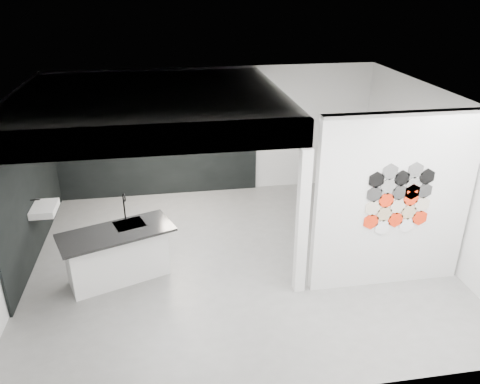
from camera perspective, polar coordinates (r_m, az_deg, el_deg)
name	(u,v)px	position (r m, az deg, el deg)	size (l,w,h in m)	color
floor	(237,259)	(8.25, -0.36, -8.22)	(7.00, 6.00, 0.01)	slate
partition_panel	(394,203)	(7.38, 18.21, -1.29)	(2.45, 0.15, 2.80)	silver
bay_clad_back	(157,145)	(10.36, -10.11, 5.70)	(4.40, 0.04, 2.35)	black
bay_clad_left	(30,188)	(8.85, -24.26, 0.47)	(0.04, 4.00, 2.35)	black
bulkhead	(151,104)	(8.09, -10.83, 10.45)	(4.40, 4.00, 0.40)	silver
corner_column	(302,223)	(6.98, 7.59, -3.82)	(0.16, 0.16, 2.35)	silver
fascia_beam	(149,140)	(6.24, -11.03, 6.22)	(4.40, 0.16, 0.40)	silver
wall_basin	(44,209)	(8.74, -22.74, -1.90)	(0.40, 0.60, 0.12)	silver
display_shelf	(161,141)	(10.22, -9.60, 6.21)	(3.00, 0.15, 0.04)	black
kitchen_island	(118,254)	(7.77, -14.69, -7.29)	(1.89, 1.32, 1.39)	silver
stockpot	(115,138)	(10.25, -15.03, 6.38)	(0.21, 0.21, 0.17)	black
kettle	(221,133)	(10.26, -2.34, 7.17)	(0.18, 0.18, 0.15)	black
glass_bowl	(223,134)	(10.27, -2.03, 7.03)	(0.13, 0.13, 0.10)	gray
glass_vase	(223,133)	(10.26, -2.04, 7.19)	(0.11, 0.11, 0.15)	gray
bottle_dark	(155,137)	(10.20, -10.37, 6.65)	(0.05, 0.05, 0.14)	black
utensil_cup	(113,140)	(10.26, -15.17, 6.19)	(0.08, 0.08, 0.11)	black
hex_tile_cluster	(399,199)	(7.28, 18.84, -0.82)	(1.04, 0.02, 1.16)	red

